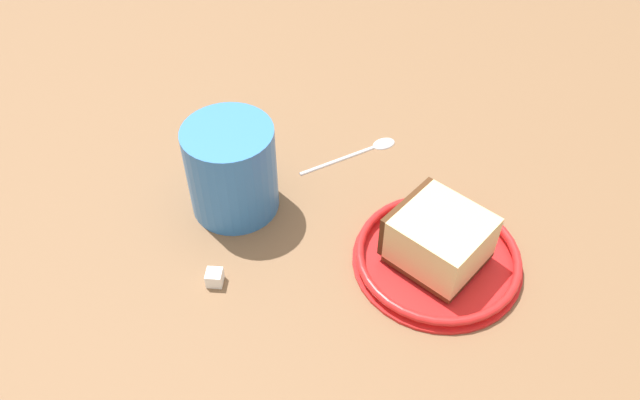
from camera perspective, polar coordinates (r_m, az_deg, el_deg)
ground_plane at (r=72.60cm, az=3.21°, el=-2.03°), size 148.97×148.97×2.60cm
small_plate at (r=67.57cm, az=10.46°, el=-5.08°), size 17.70×17.70×1.65cm
cake_slice at (r=65.52cm, az=10.59°, el=-3.41°), size 10.30×9.68×5.69cm
tea_mug at (r=69.66cm, az=-7.94°, el=2.85°), size 11.12×10.45×10.73cm
teaspoon at (r=79.43cm, az=4.33°, el=4.69°), size 7.74×12.16×0.80cm
sugar_cube at (r=65.72cm, az=-9.42°, el=-6.86°), size 2.18×2.18×1.62cm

